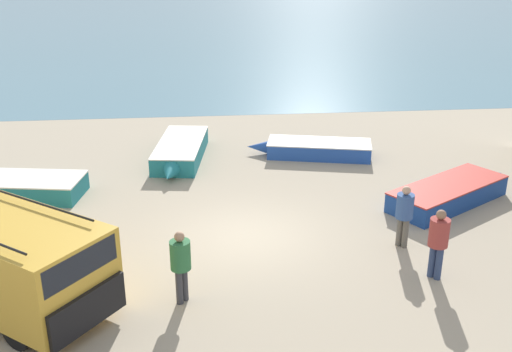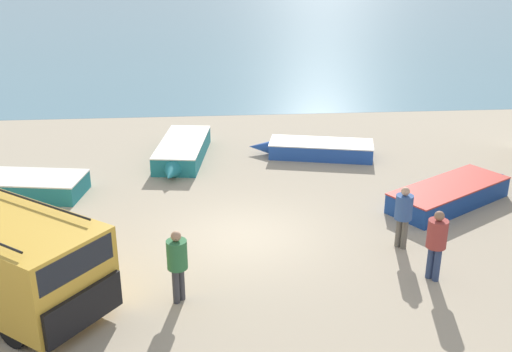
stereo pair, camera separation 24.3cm
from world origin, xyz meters
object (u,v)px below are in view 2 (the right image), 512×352
object	(u,v)px
fishing_rowboat_0	(452,193)
fisherman_2	(437,239)
fisherman_0	(177,260)
fishing_rowboat_3	(317,149)
fisherman_1	(403,212)
fishing_rowboat_1	(182,151)
fishing_rowboat_2	(5,185)

from	to	relation	value
fishing_rowboat_0	fisherman_2	xyz separation A→B (m)	(-2.14, -4.23, 0.73)
fishing_rowboat_0	fisherman_0	bearing A→B (deg)	177.98
fishing_rowboat_3	fisherman_0	xyz separation A→B (m)	(-4.70, -9.19, 0.74)
fisherman_1	fishing_rowboat_0	bearing A→B (deg)	4.81
fisherman_0	fishing_rowboat_3	bearing A→B (deg)	102.39
fishing_rowboat_0	fisherman_1	distance (m)	3.63
fisherman_0	fisherman_1	distance (m)	5.98
fishing_rowboat_1	fisherman_1	xyz separation A→B (m)	(5.86, -7.19, 0.68)
fishing_rowboat_0	fishing_rowboat_1	xyz separation A→B (m)	(-8.27, 4.55, 0.01)
fisherman_0	fisherman_2	xyz separation A→B (m)	(5.89, 0.44, 0.03)
fishing_rowboat_2	fisherman_0	size ratio (longest dim) A/B	3.35
fishing_rowboat_3	fisherman_1	size ratio (longest dim) A/B	2.77
fishing_rowboat_2	fisherman_2	xyz separation A→B (m)	(11.54, -6.03, 0.74)
fishing_rowboat_1	fisherman_2	world-z (taller)	fisherman_2
fishing_rowboat_1	fisherman_1	world-z (taller)	fisherman_1
fishing_rowboat_3	fisherman_1	distance (m)	7.25
fisherman_1	fisherman_2	bearing A→B (deg)	-123.35
fishing_rowboat_1	fishing_rowboat_3	world-z (taller)	fishing_rowboat_1
fishing_rowboat_3	fisherman_0	size ratio (longest dim) A/B	2.73
fisherman_2	fisherman_1	bearing A→B (deg)	-120.69
fisherman_2	fishing_rowboat_0	bearing A→B (deg)	-156.95
fisherman_0	fisherman_1	size ratio (longest dim) A/B	1.01
fishing_rowboat_3	fisherman_1	xyz separation A→B (m)	(0.92, -7.15, 0.73)
fishing_rowboat_0	fishing_rowboat_2	bearing A→B (deg)	140.31
fishing_rowboat_1	fisherman_2	distance (m)	10.74
fishing_rowboat_0	fisherman_0	distance (m)	9.31
fisherman_0	fisherman_2	size ratio (longest dim) A/B	0.97
fishing_rowboat_3	fisherman_2	bearing A→B (deg)	110.50
fishing_rowboat_0	fisherman_1	bearing A→B (deg)	-164.65
fishing_rowboat_2	fisherman_1	size ratio (longest dim) A/B	3.39
fishing_rowboat_1	fishing_rowboat_2	world-z (taller)	fishing_rowboat_1
fishing_rowboat_2	fisherman_1	world-z (taller)	fisherman_1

